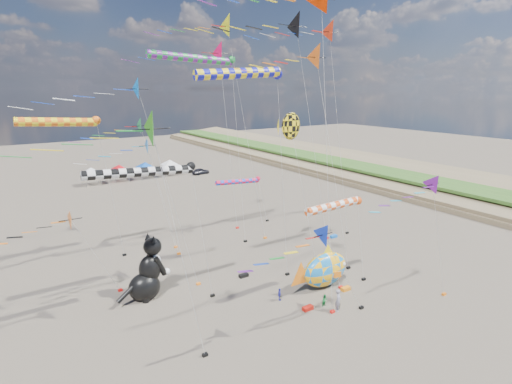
{
  "coord_description": "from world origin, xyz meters",
  "views": [
    {
      "loc": [
        -20.0,
        -15.72,
        17.16
      ],
      "look_at": [
        -1.76,
        12.0,
        8.54
      ],
      "focal_mm": 28.0,
      "sensor_mm": 36.0,
      "label": 1
    }
  ],
  "objects": [
    {
      "name": "windsock_5",
      "position": [
        -3.15,
        11.61,
        18.21
      ],
      "size": [
        8.96,
        0.84,
        18.71
      ],
      "color": "#1214B5",
      "rests_on": "ground"
    },
    {
      "name": "windsock_0",
      "position": [
        -14.56,
        24.69,
        14.17
      ],
      "size": [
        8.43,
        0.84,
        14.65
      ],
      "color": "orange",
      "rests_on": "ground"
    },
    {
      "name": "angelfish_kite",
      "position": [
        3.91,
        14.76,
        13.55
      ],
      "size": [
        3.74,
        3.02,
        14.98
      ],
      "color": "yellow",
      "rests_on": "ground"
    },
    {
      "name": "windsock_1",
      "position": [
        -11.27,
        11.9,
        11.37
      ],
      "size": [
        9.47,
        0.71,
        11.79
      ],
      "color": "black",
      "rests_on": "ground"
    },
    {
      "name": "child_blue",
      "position": [
        -1.86,
        8.28,
        0.54
      ],
      "size": [
        0.6,
        0.66,
        1.08
      ],
      "primitive_type": "imported",
      "rotation": [
        0.0,
        0.0,
        0.91
      ],
      "color": "#2F30B0",
      "rests_on": "ground"
    },
    {
      "name": "parked_car",
      "position": [
        14.79,
        58.0,
        0.64
      ],
      "size": [
        3.91,
        1.99,
        1.27
      ],
      "primitive_type": "imported",
      "rotation": [
        0.0,
        0.0,
        1.71
      ],
      "color": "#26262D",
      "rests_on": "ground"
    },
    {
      "name": "delta_kite_6",
      "position": [
        -13.81,
        5.2,
        14.87
      ],
      "size": [
        10.59,
        2.27,
        16.3
      ],
      "color": "#248816",
      "rests_on": "ground"
    },
    {
      "name": "kite_bag_1",
      "position": [
        12.18,
        16.41,
        0.15
      ],
      "size": [
        0.9,
        0.44,
        0.3
      ],
      "primitive_type": "cube",
      "color": "blue",
      "rests_on": "ground"
    },
    {
      "name": "windsock_4",
      "position": [
        -2.77,
        20.98,
        19.88
      ],
      "size": [
        10.4,
        0.8,
        20.36
      ],
      "color": "green",
      "rests_on": "ground"
    },
    {
      "name": "delta_kite_3",
      "position": [
        7.05,
        1.19,
        9.89
      ],
      "size": [
        8.35,
        1.64,
        11.13
      ],
      "color": "#75178F",
      "rests_on": "ground"
    },
    {
      "name": "windsock_2",
      "position": [
        2.82,
        6.9,
        7.83
      ],
      "size": [
        7.39,
        0.73,
        8.25
      ],
      "color": "#DF490F",
      "rests_on": "ground"
    },
    {
      "name": "ground",
      "position": [
        0.0,
        0.0,
        0.0
      ],
      "size": [
        260.0,
        260.0,
        0.0
      ],
      "primitive_type": "plane",
      "color": "brown",
      "rests_on": "ground"
    },
    {
      "name": "kite_bag_0",
      "position": [
        4.02,
        6.44,
        0.15
      ],
      "size": [
        0.9,
        0.44,
        0.3
      ],
      "primitive_type": "cube",
      "color": "orange",
      "rests_on": "ground"
    },
    {
      "name": "delta_kite_8",
      "position": [
        -8.84,
        21.85,
        11.4
      ],
      "size": [
        9.11,
        1.81,
        12.69
      ],
      "color": "#2486E3",
      "rests_on": "ground"
    },
    {
      "name": "delta_kite_12",
      "position": [
        -9.15,
        23.75,
        13.28
      ],
      "size": [
        9.81,
        1.87,
        14.58
      ],
      "color": "#1D8841",
      "rests_on": "ground"
    },
    {
      "name": "person_adult",
      "position": [
        1.06,
        4.43,
        0.91
      ],
      "size": [
        0.79,
        0.74,
        1.82
      ],
      "primitive_type": "imported",
      "rotation": [
        0.0,
        0.0,
        0.63
      ],
      "color": "#8C8A9F",
      "rests_on": "ground"
    },
    {
      "name": "delta_kite_1",
      "position": [
        6.96,
        16.55,
        23.0
      ],
      "size": [
        14.03,
        2.96,
        24.71
      ],
      "color": "black",
      "rests_on": "ground"
    },
    {
      "name": "delta_kite_5",
      "position": [
        3.35,
        9.39,
        19.46
      ],
      "size": [
        10.88,
        2.38,
        20.92
      ],
      "color": "orange",
      "rests_on": "ground"
    },
    {
      "name": "windsock_3",
      "position": [
        4.86,
        25.69,
        5.95
      ],
      "size": [
        7.72,
        0.62,
        6.31
      ],
      "color": "#EB103A",
      "rests_on": "ground"
    },
    {
      "name": "cat_inflatable",
      "position": [
        -10.82,
        14.82,
        2.74
      ],
      "size": [
        4.41,
        2.91,
        5.47
      ],
      "primitive_type": null,
      "rotation": [
        0.0,
        0.0,
        0.23
      ],
      "color": "black",
      "rests_on": "ground"
    },
    {
      "name": "delta_kite_7",
      "position": [
        -2.6,
        3.58,
        7.37
      ],
      "size": [
        10.64,
        1.81,
        8.64
      ],
      "color": "#102DB3",
      "rests_on": "ground"
    },
    {
      "name": "kite_bag_3",
      "position": [
        -2.13,
        13.55,
        0.15
      ],
      "size": [
        0.9,
        0.44,
        0.3
      ],
      "primitive_type": "cube",
      "color": "black",
      "rests_on": "ground"
    },
    {
      "name": "delta_kite_10",
      "position": [
        9.33,
        16.47,
        22.72
      ],
      "size": [
        14.17,
        2.56,
        24.29
      ],
      "color": "red",
      "rests_on": "ground"
    },
    {
      "name": "delta_kite_11",
      "position": [
        -11.27,
        14.48,
        16.8
      ],
      "size": [
        11.22,
        1.83,
        18.13
      ],
      "color": "blue",
      "rests_on": "ground"
    },
    {
      "name": "delta_kite_4",
      "position": [
        0.33,
        20.61,
        22.74
      ],
      "size": [
        12.03,
        2.49,
        24.25
      ],
      "color": "yellow",
      "rests_on": "ground"
    },
    {
      "name": "kite_bag_2",
      "position": [
        -0.86,
        5.82,
        0.15
      ],
      "size": [
        0.9,
        0.44,
        0.3
      ],
      "primitive_type": "cube",
      "color": "red",
      "rests_on": "ground"
    },
    {
      "name": "delta_kite_0",
      "position": [
        -16.48,
        17.18,
        7.21
      ],
      "size": [
        8.93,
        1.86,
        8.48
      ],
      "color": "#D65D14",
      "rests_on": "ground"
    },
    {
      "name": "tent_row",
      "position": [
        1.5,
        60.0,
        3.15
      ],
      "size": [
        19.2,
        4.2,
        3.8
      ],
      "color": "white",
      "rests_on": "ground"
    },
    {
      "name": "delta_kite_9",
      "position": [
        1.06,
        25.43,
        20.84
      ],
      "size": [
        12.73,
        2.79,
        22.49
      ],
      "color": "#F00C54",
      "rests_on": "ground"
    },
    {
      "name": "fish_inflatable",
      "position": [
        2.86,
        7.96,
        1.68
      ],
      "size": [
        6.23,
        2.16,
        4.07
      ],
      "color": "blue",
      "rests_on": "ground"
    },
    {
      "name": "child_green",
      "position": [
        0.65,
        5.5,
        0.52
      ],
      "size": [
        0.54,
        0.45,
        1.04
      ],
      "primitive_type": "imported",
      "rotation": [
        0.0,
        0.0,
        0.11
      ],
      "color": "#1C893B",
      "rests_on": "ground"
    }
  ]
}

